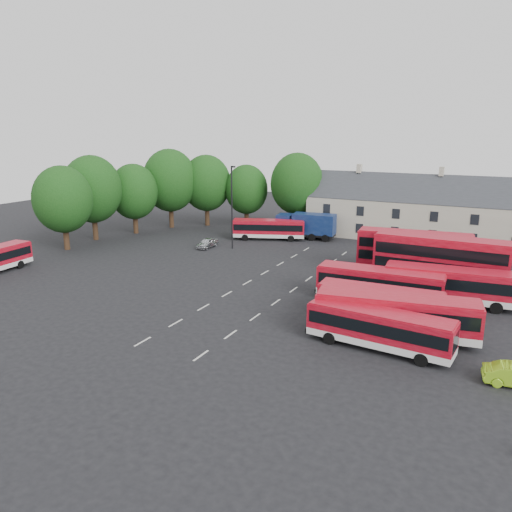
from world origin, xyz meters
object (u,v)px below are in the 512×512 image
Objects in this scene: bus_row_a at (379,326)px; bus_dd_south at (440,259)px; box_truck at (307,225)px; lamppost at (232,205)px; silver_car at (207,243)px.

bus_row_a is 0.83× the size of bus_dd_south.
box_truck is (-17.72, 31.45, 0.29)m from bus_row_a.
box_truck is 12.24m from lamppost.
bus_dd_south reaches higher than bus_row_a.
lamppost reaches higher than silver_car.
bus_dd_south is 24.54m from box_truck.
bus_row_a is 1.22× the size of box_truck.
silver_car is (-27.08, 20.44, -1.08)m from bus_row_a.
box_truck is at bearing 143.56° from bus_dd_south.
box_truck is 0.79× the size of lamppost.
silver_car is 0.35× the size of lamppost.
lamppost reaches higher than box_truck.
bus_dd_south is 1.47× the size of box_truck.
silver_car is at bearing 148.06° from bus_row_a.
bus_dd_south is 26.31m from lamppost.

